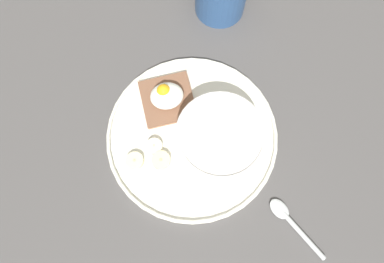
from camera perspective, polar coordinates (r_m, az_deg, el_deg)
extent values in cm
cube|color=#4C4949|center=(52.28, 0.00, -1.22)|extent=(120.00, 120.00, 2.00)
cylinder|color=silver|center=(50.84, 0.00, -0.78)|extent=(28.88, 28.88, 1.00)
torus|color=silver|center=(50.06, 0.00, -0.54)|extent=(28.68, 28.68, 0.60)
cylinder|color=white|center=(47.57, 5.22, -1.28)|extent=(13.57, 13.57, 5.47)
torus|color=white|center=(44.94, 5.53, -0.38)|extent=(13.77, 13.77, 0.60)
cylinder|color=white|center=(47.80, 5.20, -1.35)|extent=(12.17, 12.17, 4.59)
ellipsoid|color=white|center=(45.79, 5.42, -0.68)|extent=(11.56, 11.56, 1.20)
ellipsoid|color=beige|center=(44.66, 5.95, -4.64)|extent=(2.10, 1.58, 0.81)
ellipsoid|color=tan|center=(44.70, 4.83, -4.40)|extent=(1.53, 1.01, 0.64)
ellipsoid|color=tan|center=(45.52, 4.85, -0.47)|extent=(1.43, 1.40, 0.52)
ellipsoid|color=#916044|center=(45.44, 8.15, -1.73)|extent=(1.94, 2.03, 0.74)
ellipsoid|color=tan|center=(44.99, 0.66, -1.46)|extent=(1.96, 1.26, 0.84)
cube|color=brown|center=(51.63, -4.69, 6.19)|extent=(9.06, 9.06, 0.30)
cube|color=#A46E51|center=(52.01, -4.65, 6.01)|extent=(8.89, 8.89, 1.03)
ellipsoid|color=white|center=(50.36, -4.81, 6.78)|extent=(5.59, 4.78, 2.55)
sphere|color=yellow|center=(49.98, -5.43, 7.73)|extent=(2.34, 2.34, 2.34)
cylinder|color=#EEE8BD|center=(49.67, -7.20, -2.78)|extent=(3.57, 3.55, 1.20)
cylinder|color=#B9B593|center=(49.17, -7.27, -2.64)|extent=(0.64, 0.64, 0.15)
cylinder|color=beige|center=(49.68, -10.84, -5.50)|extent=(3.12, 3.18, 1.18)
cylinder|color=#B7B28C|center=(49.22, -10.94, -5.39)|extent=(0.56, 0.57, 0.16)
cylinder|color=beige|center=(49.00, -5.90, -5.47)|extent=(4.35, 4.36, 1.33)
cylinder|color=tan|center=(48.44, -5.97, -5.34)|extent=(0.78, 0.78, 0.15)
cylinder|color=silver|center=(52.03, 20.10, -17.74)|extent=(5.31, 8.85, 0.80)
ellipsoid|color=silver|center=(51.07, 16.30, -13.96)|extent=(3.83, 4.31, 0.70)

